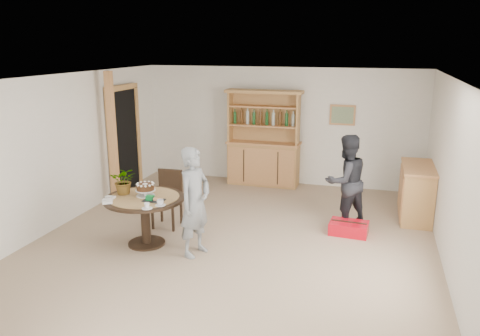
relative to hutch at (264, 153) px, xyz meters
name	(u,v)px	position (x,y,z in m)	size (l,w,h in m)	color
ground	(232,244)	(0.30, -3.24, -0.69)	(7.00, 7.00, 0.00)	#9E886C
room_shell	(232,132)	(0.30, -3.23, 1.05)	(6.04, 7.04, 2.52)	white
doorway	(124,138)	(-2.63, -1.24, 0.42)	(0.13, 1.10, 2.18)	black
pine_post	(113,139)	(-2.40, -2.04, 0.56)	(0.12, 0.12, 2.50)	tan
hutch	(264,153)	(0.00, 0.00, 0.00)	(1.62, 0.54, 2.04)	tan
sideboard	(417,192)	(3.04, -1.24, -0.22)	(0.54, 1.26, 0.94)	tan
dining_table	(145,207)	(-0.96, -3.60, -0.08)	(1.20, 1.20, 0.76)	black
dining_chair	(168,195)	(-0.97, -2.77, -0.15)	(0.43, 0.43, 0.95)	black
birthday_cake	(145,188)	(-0.96, -3.55, 0.19)	(0.30, 0.30, 0.20)	white
flower_vase	(124,181)	(-1.31, -3.55, 0.28)	(0.38, 0.33, 0.42)	#3F7233
gift_tray	(153,199)	(-0.75, -3.72, 0.10)	(0.30, 0.20, 0.08)	black
coffee_cup_a	(160,203)	(-0.56, -3.88, 0.11)	(0.15, 0.15, 0.09)	white
coffee_cup_b	(147,206)	(-0.68, -4.05, 0.11)	(0.15, 0.15, 0.08)	white
napkins	(108,200)	(-1.37, -3.91, 0.09)	(0.24, 0.33, 0.03)	white
teen_boy	(195,202)	(-0.11, -3.70, 0.10)	(0.58, 0.38, 1.59)	slate
adult_person	(346,181)	(1.87, -1.97, 0.09)	(0.76, 0.59, 1.56)	black
red_suitcase	(349,228)	(1.98, -2.32, -0.59)	(0.63, 0.44, 0.21)	red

